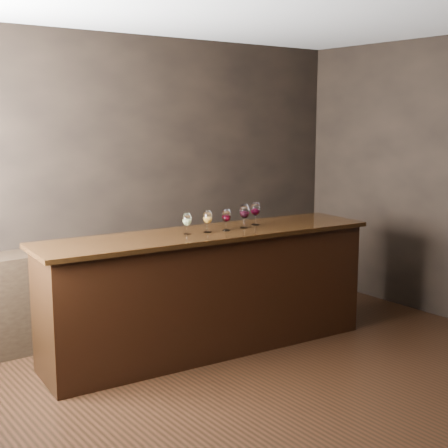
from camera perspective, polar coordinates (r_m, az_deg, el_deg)
ground at (r=4.81m, az=5.58°, el=-15.12°), size 5.00×5.00×0.00m
room_shell at (r=4.30m, az=2.64°, el=6.97°), size 5.02×4.52×2.81m
bar_counter at (r=5.44m, az=-1.39°, el=-6.36°), size 2.94×0.88×1.01m
bar_top at (r=5.32m, az=-1.42°, el=-0.92°), size 3.04×0.95×0.04m
back_bar_shelf at (r=5.91m, az=-13.30°, el=-6.10°), size 2.38×0.40×0.86m
glass_white at (r=5.19m, az=-3.40°, el=0.36°), size 0.08×0.08×0.18m
glass_amber at (r=5.27m, az=-1.51°, el=0.57°), size 0.08×0.08×0.18m
glass_red_a at (r=5.36m, az=0.21°, el=0.73°), size 0.08×0.08×0.19m
glass_red_b at (r=5.48m, az=1.88°, el=1.10°), size 0.09×0.09×0.21m
glass_red_c at (r=5.64m, az=2.89°, el=1.33°), size 0.09×0.09×0.21m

